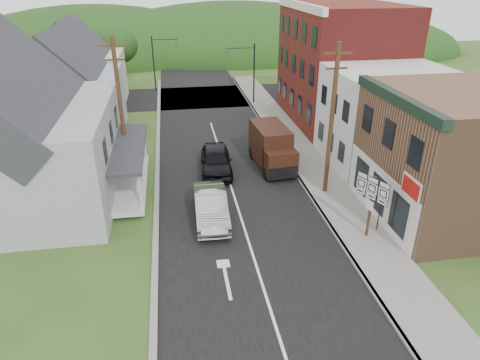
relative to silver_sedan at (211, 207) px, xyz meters
name	(u,v)px	position (x,y,z in m)	size (l,w,h in m)	color
ground	(245,231)	(1.64, -1.47, -0.82)	(120.00, 120.00, 0.00)	#2D4719
road	(222,158)	(1.64, 8.53, -0.82)	(9.00, 90.00, 0.02)	black
cross_road	(202,97)	(1.64, 25.53, -0.82)	(60.00, 9.00, 0.02)	black
sidewalk_right	(307,162)	(7.54, 6.53, -0.74)	(2.80, 55.00, 0.15)	slate
curb_right	(289,163)	(6.19, 6.53, -0.74)	(0.20, 55.00, 0.15)	slate
curb_left	(157,173)	(-3.01, 6.53, -0.76)	(0.30, 55.00, 0.12)	slate
storefront_tan	(455,157)	(12.94, -1.47, 2.68)	(8.00, 8.00, 7.00)	brown
storefront_white	(388,118)	(12.94, 6.03, 2.43)	(8.00, 7.00, 6.50)	silver
storefront_red	(340,65)	(12.94, 15.53, 4.18)	(8.00, 12.00, 10.00)	maroon
house_gray	(19,130)	(-10.36, 4.53, 3.42)	(10.20, 12.24, 8.35)	#A3A5A8
house_blue	(74,90)	(-9.36, 15.53, 2.88)	(7.14, 8.16, 7.28)	#89A5BB
house_cream	(86,68)	(-9.86, 24.53, 2.88)	(7.14, 8.16, 7.28)	beige
utility_pole_right	(332,121)	(7.24, 2.03, 3.84)	(1.60, 0.26, 9.00)	#472D19
utility_pole_left	(121,108)	(-4.86, 6.53, 3.84)	(1.60, 0.26, 9.00)	#472D19
traffic_signal_right	(247,67)	(5.94, 22.03, 2.94)	(2.87, 0.20, 6.00)	black
traffic_signal_left	(160,57)	(-2.66, 29.03, 2.94)	(2.87, 0.20, 6.00)	black
tree_left_d	(116,45)	(-7.36, 30.53, 4.07)	(4.80, 4.80, 6.94)	#382616
forested_ridge	(188,53)	(1.64, 53.53, -0.82)	(90.00, 30.00, 16.00)	black
silver_sedan	(211,207)	(0.00, 0.00, 0.00)	(1.73, 4.95, 1.63)	#A3A2A7
dark_sedan	(216,160)	(0.97, 6.11, 0.04)	(2.02, 5.02, 1.71)	black
delivery_van	(272,148)	(4.87, 6.36, 0.62)	(2.43, 5.22, 2.84)	black
route_sign_cluster	(371,198)	(7.63, -3.09, 1.51)	(0.85, 1.78, 3.36)	#472D19
warning_sign	(381,202)	(8.42, -2.64, 0.99)	(0.11, 0.72, 2.58)	black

